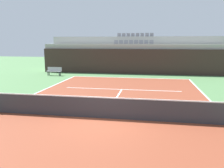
{
  "coord_description": "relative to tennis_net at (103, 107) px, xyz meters",
  "views": [
    {
      "loc": [
        2.04,
        -9.59,
        3.35
      ],
      "look_at": [
        0.04,
        2.0,
        1.2
      ],
      "focal_mm": 36.91,
      "sensor_mm": 36.0,
      "label": 1
    }
  ],
  "objects": [
    {
      "name": "stands_tier_upper",
      "position": [
        0.0,
        18.51,
        1.48
      ],
      "size": [
        19.65,
        2.4,
        3.98
      ],
      "primitive_type": "cube",
      "color": "#9E9E99",
      "rests_on": "ground_plane"
    },
    {
      "name": "ground_plane",
      "position": [
        0.0,
        0.0,
        -0.51
      ],
      "size": [
        80.0,
        80.0,
        0.0
      ],
      "primitive_type": "plane",
      "color": "#477042"
    },
    {
      "name": "back_wall",
      "position": [
        0.0,
        14.76,
        0.8
      ],
      "size": [
        19.65,
        0.3,
        2.62
      ],
      "primitive_type": "cube",
      "color": "#33231E",
      "rests_on": "ground_plane"
    },
    {
      "name": "centre_service_line",
      "position": [
        0.0,
        3.2,
        -0.5
      ],
      "size": [
        0.1,
        6.4,
        0.0
      ],
      "primitive_type": "cube",
      "color": "white",
      "rests_on": "court_surface"
    },
    {
      "name": "court_surface",
      "position": [
        0.0,
        0.0,
        -0.5
      ],
      "size": [
        11.0,
        24.0,
        0.01
      ],
      "primitive_type": "cube",
      "color": "brown",
      "rests_on": "ground_plane"
    },
    {
      "name": "baseline_far",
      "position": [
        0.0,
        11.95,
        -0.5
      ],
      "size": [
        11.0,
        0.1,
        0.0
      ],
      "primitive_type": "cube",
      "color": "white",
      "rests_on": "court_surface"
    },
    {
      "name": "service_line_far",
      "position": [
        0.0,
        6.4,
        -0.5
      ],
      "size": [
        8.26,
        0.1,
        0.0
      ],
      "primitive_type": "cube",
      "color": "white",
      "rests_on": "court_surface"
    },
    {
      "name": "seating_row_upper",
      "position": [
        0.0,
        18.61,
        3.6
      ],
      "size": [
        4.34,
        0.44,
        0.44
      ],
      "color": "slate",
      "rests_on": "stands_tier_upper"
    },
    {
      "name": "seating_row_lower",
      "position": [
        0.0,
        16.21,
        2.75
      ],
      "size": [
        4.34,
        0.44,
        0.44
      ],
      "color": "slate",
      "rests_on": "stands_tier_lower"
    },
    {
      "name": "player_bench",
      "position": [
        -7.64,
        12.2,
        -0.0
      ],
      "size": [
        1.5,
        0.4,
        0.85
      ],
      "color": "#99999E",
      "rests_on": "ground_plane"
    },
    {
      "name": "tennis_net",
      "position": [
        0.0,
        0.0,
        0.0
      ],
      "size": [
        11.08,
        0.08,
        1.07
      ],
      "color": "black",
      "rests_on": "court_surface"
    },
    {
      "name": "stands_tier_lower",
      "position": [
        0.0,
        16.11,
        1.06
      ],
      "size": [
        19.65,
        2.4,
        3.13
      ],
      "primitive_type": "cube",
      "color": "#9E9E99",
      "rests_on": "ground_plane"
    }
  ]
}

